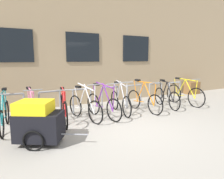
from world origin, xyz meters
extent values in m
plane|color=#9E998E|center=(0.00, 0.00, 0.00)|extent=(42.00, 42.00, 0.00)
cube|color=tan|center=(0.00, 6.19, 2.76)|extent=(28.00, 5.97, 5.53)
cube|color=black|center=(-2.40, 3.18, 2.17)|extent=(1.30, 0.04, 1.07)
cube|color=black|center=(0.00, 3.18, 2.17)|extent=(1.30, 0.04, 1.07)
cube|color=black|center=(2.40, 3.18, 2.17)|extent=(1.30, 0.04, 1.07)
cylinder|color=gray|center=(-2.84, 1.90, 0.40)|extent=(0.05, 0.05, 0.80)
cylinder|color=gray|center=(-2.24, 1.90, 0.40)|extent=(0.05, 0.05, 0.80)
cylinder|color=gray|center=(-2.54, 1.90, 0.80)|extent=(0.60, 0.05, 0.05)
cylinder|color=gray|center=(-1.84, 1.90, 0.40)|extent=(0.05, 0.05, 0.80)
cylinder|color=gray|center=(-1.24, 1.90, 0.40)|extent=(0.05, 0.05, 0.80)
cylinder|color=gray|center=(-1.54, 1.90, 0.80)|extent=(0.60, 0.05, 0.05)
cylinder|color=gray|center=(-0.84, 1.90, 0.40)|extent=(0.05, 0.05, 0.80)
cylinder|color=gray|center=(-0.24, 1.90, 0.40)|extent=(0.05, 0.05, 0.80)
cylinder|color=gray|center=(-0.54, 1.90, 0.80)|extent=(0.60, 0.05, 0.05)
cylinder|color=gray|center=(0.16, 1.90, 0.40)|extent=(0.05, 0.05, 0.80)
cylinder|color=gray|center=(0.76, 1.90, 0.40)|extent=(0.05, 0.05, 0.80)
cylinder|color=gray|center=(0.46, 1.90, 0.80)|extent=(0.60, 0.05, 0.05)
cylinder|color=gray|center=(1.16, 1.90, 0.40)|extent=(0.05, 0.05, 0.80)
cylinder|color=gray|center=(1.76, 1.90, 0.40)|extent=(0.05, 0.05, 0.80)
cylinder|color=gray|center=(1.46, 1.90, 0.80)|extent=(0.60, 0.05, 0.05)
cylinder|color=gray|center=(2.16, 1.90, 0.40)|extent=(0.05, 0.05, 0.80)
cylinder|color=gray|center=(2.76, 1.90, 0.40)|extent=(0.05, 0.05, 0.80)
cylinder|color=gray|center=(2.46, 1.90, 0.80)|extent=(0.60, 0.05, 0.05)
cylinder|color=gray|center=(3.16, 1.90, 0.40)|extent=(0.05, 0.05, 0.80)
cylinder|color=gray|center=(3.76, 1.90, 0.40)|extent=(0.05, 0.05, 0.80)
cylinder|color=gray|center=(3.46, 1.90, 0.80)|extent=(0.60, 0.05, 0.05)
torus|color=black|center=(2.56, 1.79, 0.32)|extent=(0.17, 0.67, 0.67)
torus|color=black|center=(2.37, 0.81, 0.32)|extent=(0.17, 0.67, 0.67)
cylinder|color=black|center=(2.42, 1.08, 0.60)|extent=(0.12, 0.47, 0.67)
cylinder|color=black|center=(2.49, 1.45, 0.60)|extent=(0.10, 0.35, 0.67)
cylinder|color=black|center=(2.45, 1.24, 0.92)|extent=(0.18, 0.75, 0.04)
cylinder|color=black|center=(2.51, 1.54, 0.29)|extent=(0.12, 0.49, 0.07)
cylinder|color=black|center=(2.54, 1.70, 0.62)|extent=(0.06, 0.20, 0.62)
cylinder|color=black|center=(2.38, 0.84, 0.62)|extent=(0.04, 0.08, 0.61)
cube|color=black|center=(2.52, 1.61, 0.95)|extent=(0.14, 0.22, 0.06)
cylinder|color=gray|center=(2.38, 0.86, 0.95)|extent=(0.44, 0.11, 0.03)
torus|color=black|center=(3.34, 1.82, 0.35)|extent=(0.08, 0.74, 0.74)
torus|color=black|center=(3.40, 0.77, 0.35)|extent=(0.08, 0.74, 0.74)
cylinder|color=yellow|center=(3.39, 1.06, 0.64)|extent=(0.06, 0.51, 0.71)
cylinder|color=yellow|center=(3.36, 1.47, 0.63)|extent=(0.06, 0.38, 0.68)
cylinder|color=yellow|center=(3.38, 1.23, 0.97)|extent=(0.08, 0.82, 0.07)
cylinder|color=yellow|center=(3.36, 1.56, 0.32)|extent=(0.05, 0.53, 0.08)
cylinder|color=yellow|center=(3.35, 1.73, 0.65)|extent=(0.04, 0.20, 0.61)
cylinder|color=yellow|center=(3.40, 0.80, 0.67)|extent=(0.03, 0.08, 0.64)
cube|color=black|center=(3.35, 1.64, 0.99)|extent=(0.11, 0.21, 0.06)
cylinder|color=gray|center=(3.40, 0.82, 1.02)|extent=(0.44, 0.05, 0.03)
torus|color=black|center=(-2.68, 1.95, 0.31)|extent=(0.11, 0.65, 0.65)
torus|color=black|center=(-2.81, 0.86, 0.31)|extent=(0.11, 0.65, 0.65)
cylinder|color=teal|center=(-2.77, 1.15, 0.60)|extent=(0.10, 0.53, 0.70)
cylinder|color=teal|center=(-2.72, 1.58, 0.60)|extent=(0.08, 0.40, 0.70)
cylinder|color=teal|center=(-2.75, 1.34, 0.94)|extent=(0.13, 0.87, 0.04)
cylinder|color=teal|center=(-2.71, 1.67, 0.28)|extent=(0.09, 0.55, 0.07)
cylinder|color=teal|center=(-2.69, 1.86, 0.62)|extent=(0.05, 0.20, 0.64)
cylinder|color=teal|center=(-2.80, 0.88, 0.63)|extent=(0.04, 0.08, 0.64)
cube|color=black|center=(-2.70, 1.77, 0.97)|extent=(0.12, 0.21, 0.06)
torus|color=black|center=(-0.81, 1.76, 0.31)|extent=(0.19, 0.66, 0.67)
torus|color=black|center=(-0.57, 0.77, 0.31)|extent=(0.19, 0.66, 0.67)
cylinder|color=silver|center=(-0.64, 1.04, 0.65)|extent=(0.15, 0.48, 0.79)
cylinder|color=silver|center=(-0.73, 1.42, 0.58)|extent=(0.12, 0.36, 0.65)
cylinder|color=silver|center=(-0.67, 1.20, 0.97)|extent=(0.22, 0.78, 0.17)
cylinder|color=silver|center=(-0.75, 1.51, 0.29)|extent=(0.14, 0.50, 0.07)
cylinder|color=silver|center=(-0.79, 1.67, 0.60)|extent=(0.07, 0.20, 0.59)
cylinder|color=silver|center=(-0.58, 0.79, 0.67)|extent=(0.05, 0.08, 0.73)
cube|color=black|center=(-0.77, 1.58, 0.93)|extent=(0.14, 0.22, 0.06)
cylinder|color=gray|center=(-0.58, 0.82, 1.07)|extent=(0.43, 0.13, 0.03)
torus|color=black|center=(-2.12, 1.93, 0.30)|extent=(0.06, 0.64, 0.64)
torus|color=black|center=(-2.09, 0.94, 0.30)|extent=(0.06, 0.64, 0.64)
cylinder|color=pink|center=(-2.10, 1.21, 0.62)|extent=(0.05, 0.47, 0.74)
cylinder|color=pink|center=(-2.11, 1.59, 0.59)|extent=(0.05, 0.35, 0.69)
cylinder|color=pink|center=(-2.10, 1.37, 0.95)|extent=(0.06, 0.76, 0.08)
cylinder|color=pink|center=(-2.12, 1.68, 0.28)|extent=(0.04, 0.49, 0.07)
cylinder|color=pink|center=(-2.12, 1.84, 0.62)|extent=(0.03, 0.20, 0.63)
cylinder|color=pink|center=(-2.09, 0.97, 0.64)|extent=(0.03, 0.08, 0.68)
cube|color=black|center=(-2.12, 1.75, 0.96)|extent=(0.11, 0.20, 0.06)
cylinder|color=gray|center=(-2.09, 0.99, 1.01)|extent=(0.44, 0.04, 0.03)
torus|color=black|center=(1.34, 1.74, 0.32)|extent=(0.10, 0.67, 0.67)
torus|color=black|center=(1.44, 0.70, 0.32)|extent=(0.10, 0.67, 0.67)
cylinder|color=orange|center=(1.41, 0.99, 0.62)|extent=(0.08, 0.50, 0.73)
cylinder|color=orange|center=(1.38, 1.39, 0.63)|extent=(0.07, 0.38, 0.74)
cylinder|color=orange|center=(1.40, 1.16, 0.99)|extent=(0.11, 0.82, 0.05)
cylinder|color=orange|center=(1.37, 1.48, 0.29)|extent=(0.07, 0.53, 0.07)
cylinder|color=orange|center=(1.35, 1.65, 0.65)|extent=(0.04, 0.20, 0.68)
cylinder|color=orange|center=(1.44, 0.72, 0.65)|extent=(0.03, 0.08, 0.66)
cube|color=black|center=(1.36, 1.56, 1.02)|extent=(0.12, 0.21, 0.06)
cylinder|color=gray|center=(1.43, 0.75, 1.01)|extent=(0.44, 0.07, 0.03)
torus|color=black|center=(-1.22, 1.72, 0.35)|extent=(0.16, 0.73, 0.74)
torus|color=black|center=(-1.38, 0.76, 0.35)|extent=(0.16, 0.73, 0.74)
cylinder|color=red|center=(-1.34, 1.02, 0.62)|extent=(0.11, 0.47, 0.67)
cylinder|color=red|center=(-1.28, 1.39, 0.59)|extent=(0.09, 0.34, 0.61)
cylinder|color=red|center=(-1.31, 1.18, 0.92)|extent=(0.16, 0.75, 0.10)
cylinder|color=red|center=(-1.26, 1.48, 0.32)|extent=(0.10, 0.49, 0.08)
cylinder|color=red|center=(-1.24, 1.63, 0.62)|extent=(0.06, 0.20, 0.55)
cylinder|color=red|center=(-1.38, 0.78, 0.65)|extent=(0.04, 0.08, 0.60)
cube|color=black|center=(-1.25, 1.55, 0.92)|extent=(0.13, 0.21, 0.06)
cylinder|color=gray|center=(-1.37, 0.81, 0.98)|extent=(0.44, 0.10, 0.03)
torus|color=black|center=(-0.23, 1.71, 0.32)|extent=(0.17, 0.68, 0.68)
torus|color=black|center=(-0.03, 0.70, 0.32)|extent=(0.17, 0.68, 0.68)
cylinder|color=#722D99|center=(-0.09, 0.98, 0.65)|extent=(0.13, 0.49, 0.78)
cylinder|color=#722D99|center=(-0.16, 1.37, 0.61)|extent=(0.11, 0.37, 0.68)
cylinder|color=#722D99|center=(-0.12, 1.14, 0.99)|extent=(0.19, 0.80, 0.13)
cylinder|color=#722D99|center=(-0.18, 1.46, 0.30)|extent=(0.12, 0.51, 0.07)
cylinder|color=#722D99|center=(-0.21, 1.62, 0.63)|extent=(0.06, 0.20, 0.63)
cylinder|color=#722D99|center=(-0.04, 0.73, 0.68)|extent=(0.04, 0.08, 0.72)
cube|color=black|center=(-0.19, 1.54, 0.97)|extent=(0.14, 0.22, 0.06)
cylinder|color=gray|center=(-0.04, 0.75, 1.07)|extent=(0.44, 0.11, 0.03)
torus|color=black|center=(0.66, 1.93, 0.32)|extent=(0.14, 0.67, 0.67)
torus|color=black|center=(0.50, 0.88, 0.32)|extent=(0.14, 0.67, 0.67)
cylinder|color=#B7B7BC|center=(0.54, 1.17, 0.65)|extent=(0.11, 0.51, 0.78)
cylinder|color=#B7B7BC|center=(0.61, 1.58, 0.60)|extent=(0.09, 0.38, 0.68)
cylinder|color=#B7B7BC|center=(0.57, 1.34, 0.98)|extent=(0.16, 0.83, 0.14)
cylinder|color=#B7B7BC|center=(0.62, 1.67, 0.29)|extent=(0.10, 0.53, 0.07)
cylinder|color=#B7B7BC|center=(0.65, 1.84, 0.62)|extent=(0.05, 0.20, 0.62)
cylinder|color=#B7B7BC|center=(0.50, 0.90, 0.67)|extent=(0.04, 0.08, 0.72)
cube|color=black|center=(0.63, 1.75, 0.96)|extent=(0.13, 0.21, 0.06)
cylinder|color=gray|center=(0.51, 0.93, 1.06)|extent=(0.44, 0.09, 0.03)
cube|color=black|center=(-2.10, 0.10, 0.39)|extent=(1.08, 0.98, 0.56)
cube|color=yellow|center=(-2.18, 0.15, 0.79)|extent=(0.87, 0.84, 0.24)
torus|color=black|center=(-1.93, 0.38, 0.19)|extent=(0.39, 0.26, 0.43)
torus|color=black|center=(-2.27, -0.18, 0.19)|extent=(0.39, 0.26, 0.43)
cylinder|color=gray|center=(-1.48, -0.27, 0.22)|extent=(0.49, 0.31, 0.03)
cube|color=brown|center=(5.61, 2.85, 0.30)|extent=(0.70, 0.44, 0.60)
camera|label=1|loc=(-2.66, -4.10, 1.75)|focal=32.29mm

